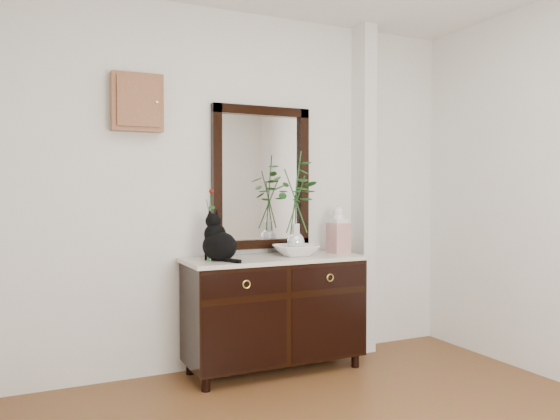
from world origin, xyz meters
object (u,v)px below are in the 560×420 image
sideboard (274,307)px  ginger_jar (338,229)px  cat (220,236)px  lotus_bowl (296,250)px

sideboard → ginger_jar: size_ratio=3.54×
sideboard → ginger_jar: 0.80m
cat → lotus_bowl: (0.62, 0.04, -0.13)m
cat → lotus_bowl: size_ratio=1.02×
sideboard → lotus_bowl: bearing=-0.6°
cat → lotus_bowl: 0.63m
sideboard → ginger_jar: bearing=2.9°
sideboard → lotus_bowl: (0.18, -0.00, 0.42)m
cat → ginger_jar: bearing=-20.9°
sideboard → lotus_bowl: 0.45m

